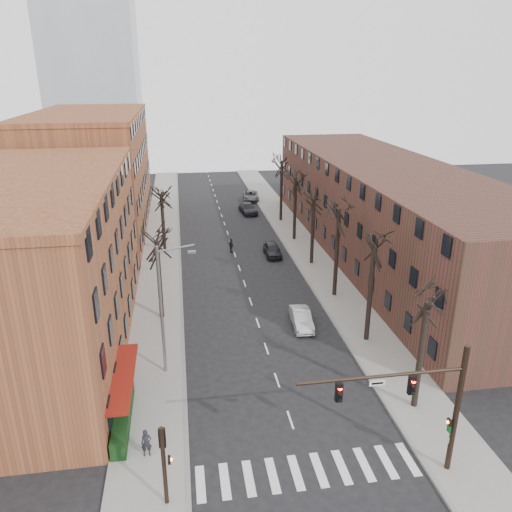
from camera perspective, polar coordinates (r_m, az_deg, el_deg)
name	(u,v)px	position (r m, az deg, el deg)	size (l,w,h in m)	color
ground	(308,471)	(27.59, 5.91, -23.27)	(160.00, 160.00, 0.00)	black
sidewalk_left	(162,249)	(57.44, -10.73, 0.82)	(4.00, 90.00, 0.15)	gray
sidewalk_right	(299,242)	(58.99, 4.97, 1.64)	(4.00, 90.00, 0.15)	gray
building_left_near	(33,270)	(38.01, -24.10, -1.45)	(12.00, 26.00, 12.00)	brown
building_left_far	(93,175)	(65.14, -18.09, 8.82)	(12.00, 28.00, 14.00)	brown
building_right	(384,209)	(55.52, 14.44, 5.17)	(12.00, 50.00, 10.00)	#4D2924
office_tower	(87,12)	(115.86, -18.76, 24.92)	(18.00, 18.00, 60.00)	#B2B7BF
awning_left	(127,414)	(31.78, -14.49, -17.08)	(1.20, 7.00, 0.15)	maroon
hedge	(123,416)	(30.61, -14.96, -17.25)	(0.80, 6.00, 1.00)	#153813
tree_right_a	(414,407)	(32.77, 17.57, -16.13)	(5.20, 5.20, 10.00)	black
tree_right_b	(366,340)	(38.84, 12.46, -9.40)	(5.20, 5.20, 10.80)	black
tree_right_c	(334,296)	(45.52, 8.92, -4.52)	(5.20, 5.20, 11.60)	black
tree_right_d	(311,264)	(52.56, 6.33, -0.90)	(5.20, 5.20, 10.00)	black
tree_right_e	(294,240)	(59.84, 4.37, 1.86)	(5.20, 5.20, 10.80)	black
tree_right_f	(281,221)	(67.29, 2.84, 4.01)	(5.20, 5.20, 11.60)	black
tree_left_a	(162,318)	(41.80, -10.66, -7.00)	(5.20, 5.20, 9.50)	black
tree_left_b	(165,252)	(56.51, -10.35, 0.44)	(5.20, 5.20, 9.50)	black
signal_mast_arm	(428,400)	(25.83, 19.11, -15.33)	(8.14, 0.30, 7.20)	black
signal_pole_left	(164,459)	(24.56, -10.49, -21.89)	(0.47, 0.44, 4.40)	black
streetlight	(164,305)	(32.39, -10.50, -5.54)	(2.45, 0.22, 9.03)	slate
silver_sedan	(301,319)	(39.76, 5.22, -7.14)	(1.41, 4.03, 1.33)	#B9BAC0
parked_car_near	(272,250)	(54.34, 1.88, 0.74)	(1.65, 4.10, 1.40)	black
parked_car_mid	(248,208)	(70.84, -0.93, 5.46)	(1.97, 4.85, 1.41)	black
parked_car_far	(251,196)	(78.20, -0.60, 6.90)	(2.31, 5.02, 1.39)	#4F5256
pedestrian_a	(146,443)	(28.15, -12.41, -20.15)	(0.56, 0.37, 1.53)	black
pedestrian_b	(122,406)	(30.95, -15.09, -16.20)	(0.74, 0.57, 1.51)	black
pedestrian_crossing	(231,246)	(55.31, -2.84, 1.20)	(0.94, 0.39, 1.61)	black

